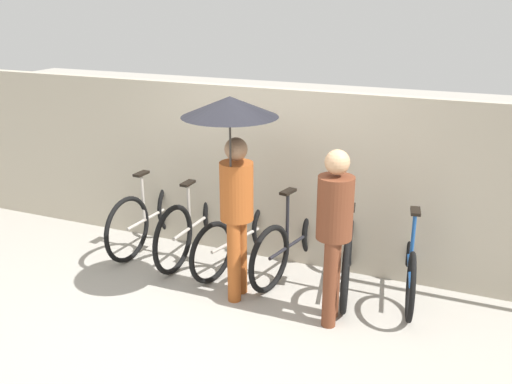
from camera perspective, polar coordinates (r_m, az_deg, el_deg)
name	(u,v)px	position (r m, az deg, el deg)	size (l,w,h in m)	color
ground_plane	(206,338)	(5.20, -5.05, -14.32)	(30.00, 30.00, 0.00)	#9E998E
back_wall	(279,177)	(6.27, 2.35, 1.54)	(10.99, 0.12, 1.94)	#B2A893
parked_bicycle_0	(153,214)	(6.89, -10.24, -2.18)	(0.44, 1.72, 1.07)	black
parked_bicycle_1	(198,221)	(6.60, -5.83, -2.93)	(0.44, 1.82, 0.97)	black
parked_bicycle_2	(243,235)	(6.31, -1.31, -4.32)	(0.58, 1.66, 0.98)	black
parked_bicycle_3	(296,240)	(6.15, 4.01, -4.82)	(0.52, 1.70, 1.04)	black
parked_bicycle_4	(348,253)	(5.93, 9.22, -6.06)	(0.51, 1.67, 1.08)	black
parked_bicycle_5	(409,261)	(5.92, 15.09, -6.64)	(0.48, 1.65, 1.03)	black
pedestrian_leading	(233,150)	(5.17, -2.34, 4.17)	(0.87, 0.87, 2.03)	#9E4C1E
pedestrian_center	(334,225)	(5.04, 7.83, -3.29)	(0.32, 0.32, 1.63)	brown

